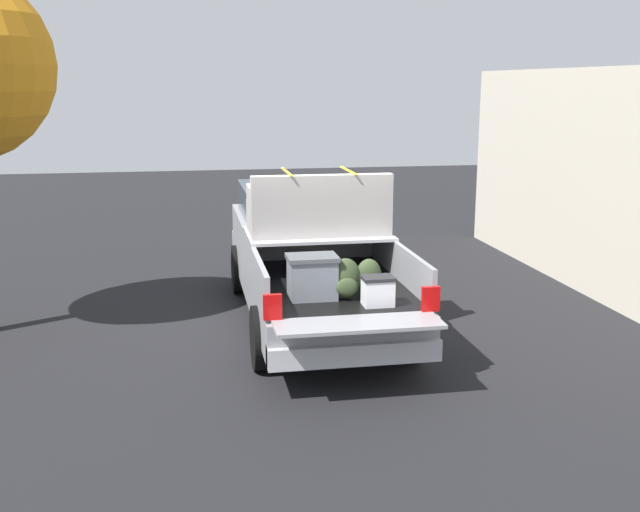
# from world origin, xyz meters

# --- Properties ---
(ground_plane) EXTENTS (40.00, 40.00, 0.00)m
(ground_plane) POSITION_xyz_m (0.00, 0.00, 0.00)
(ground_plane) COLOR black
(pickup_truck) EXTENTS (6.05, 2.06, 2.23)m
(pickup_truck) POSITION_xyz_m (0.34, 0.00, 0.94)
(pickup_truck) COLOR gray
(pickup_truck) RESTS_ON ground_plane
(building_facade) EXTENTS (9.61, 0.36, 3.61)m
(building_facade) POSITION_xyz_m (0.60, -4.77, 1.81)
(building_facade) COLOR beige
(building_facade) RESTS_ON ground_plane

